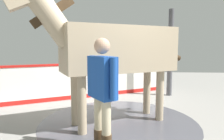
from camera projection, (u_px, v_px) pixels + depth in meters
ground_plane at (113, 118)px, 4.46m from camera, size 16.00×16.00×0.02m
wet_patch at (119, 122)px, 4.20m from camera, size 3.19×3.19×0.00m
barrier_wall at (86, 82)px, 6.14m from camera, size 2.74×5.02×1.05m
roof_post_far at (170, 53)px, 6.35m from camera, size 0.16×0.16×2.66m
horse at (113, 49)px, 3.97m from camera, size 1.99×3.26×2.63m
handler at (102, 89)px, 2.86m from camera, size 0.56×0.46×1.65m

